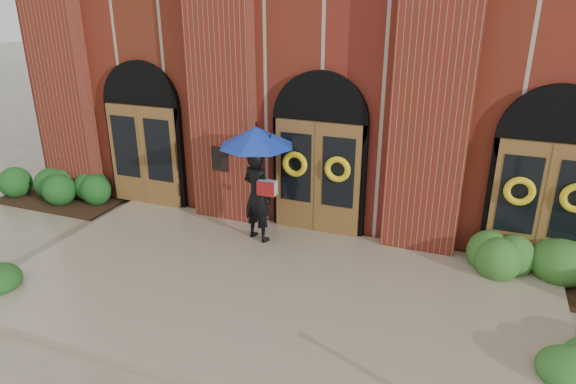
% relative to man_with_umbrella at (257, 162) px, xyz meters
% --- Properties ---
extents(ground, '(90.00, 90.00, 0.00)m').
position_rel_man_with_umbrella_xyz_m(ground, '(1.04, -1.86, -1.90)').
color(ground, gray).
rests_on(ground, ground).
extents(landing, '(10.00, 5.30, 0.15)m').
position_rel_man_with_umbrella_xyz_m(landing, '(1.04, -1.71, -1.83)').
color(landing, gray).
rests_on(landing, ground).
extents(church_building, '(16.20, 12.53, 7.00)m').
position_rel_man_with_umbrella_xyz_m(church_building, '(1.04, 6.93, 1.60)').
color(church_building, maroon).
rests_on(church_building, ground).
extents(man_with_umbrella, '(2.01, 2.01, 2.50)m').
position_rel_man_with_umbrella_xyz_m(man_with_umbrella, '(0.00, 0.00, 0.00)').
color(man_with_umbrella, black).
rests_on(man_with_umbrella, landing).
extents(hedge_wall_left, '(2.98, 1.19, 0.77)m').
position_rel_man_with_umbrella_xyz_m(hedge_wall_left, '(-5.94, 0.34, -1.52)').
color(hedge_wall_left, '#194A18').
rests_on(hedge_wall_left, ground).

